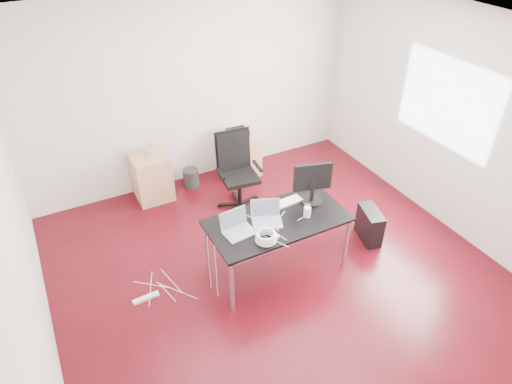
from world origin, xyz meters
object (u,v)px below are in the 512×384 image
office_chair (237,168)px  filing_cabinet_left (152,177)px  pc_tower (369,225)px  desk (278,223)px  filing_cabinet_right (241,153)px

office_chair → filing_cabinet_left: office_chair is taller
office_chair → pc_tower: bearing=-45.9°
pc_tower → desk: bearing=-168.1°
office_chair → filing_cabinet_left: bearing=150.8°
filing_cabinet_left → filing_cabinet_right: 1.43m
office_chair → filing_cabinet_right: 0.87m
filing_cabinet_left → pc_tower: filing_cabinet_left is taller
desk → office_chair: bearing=83.4°
filing_cabinet_left → filing_cabinet_right: same height
filing_cabinet_left → pc_tower: size_ratio=1.56×
desk → office_chair: 1.41m
pc_tower → filing_cabinet_right: bearing=124.9°
filing_cabinet_left → filing_cabinet_right: size_ratio=1.00×
office_chair → desk: bearing=-90.5°
filing_cabinet_left → filing_cabinet_right: (1.43, 0.00, 0.00)m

